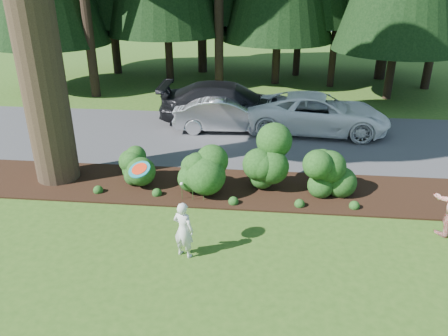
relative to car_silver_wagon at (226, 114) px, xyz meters
name	(u,v)px	position (x,y,z in m)	size (l,w,h in m)	color
ground	(188,253)	(-0.03, -8.26, -0.70)	(80.00, 80.00, 0.00)	#2C5117
mulch_bed	(208,187)	(-0.03, -5.01, -0.67)	(16.00, 2.50, 0.05)	black
driveway	(223,137)	(-0.03, -0.76, -0.68)	(22.00, 6.00, 0.03)	#38383A
shrub_row	(234,165)	(0.74, -5.12, 0.11)	(6.53, 1.60, 1.61)	#173811
lily_cluster	(193,185)	(-0.33, -5.86, -0.20)	(0.69, 0.09, 0.57)	#173811
car_silver_wagon	(226,114)	(0.00, 0.00, 0.00)	(1.41, 4.05, 1.33)	silver
car_white_suv	(318,113)	(3.56, 0.20, 0.08)	(2.48, 5.38, 1.49)	white
car_dark_suv	(229,103)	(0.04, 0.94, 0.15)	(2.30, 5.65, 1.64)	black
child	(183,230)	(-0.10, -8.36, -0.03)	(0.49, 0.32, 1.33)	silver
frisbee	(139,169)	(-0.92, -8.51, 1.45)	(0.49, 0.43, 0.29)	#177282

